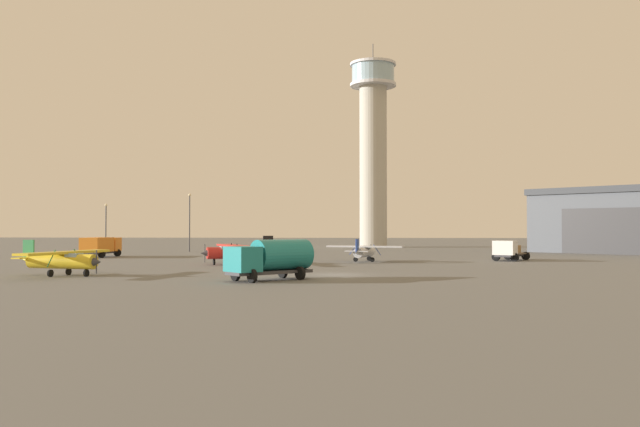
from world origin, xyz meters
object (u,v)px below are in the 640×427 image
(airplane_red, at_px, (238,251))
(airplane_yellow, at_px, (61,259))
(truck_fuel_tanker_teal, at_px, (271,258))
(truck_box_orange, at_px, (101,246))
(truck_flatbed_white, at_px, (509,251))
(control_tower, at_px, (373,142))
(airplane_silver, at_px, (364,251))
(light_post_north, at_px, (106,223))
(light_post_east, at_px, (190,217))

(airplane_red, relative_size, airplane_yellow, 1.00)
(truck_fuel_tanker_teal, xyz_separation_m, truck_box_orange, (-28.41, 36.16, -0.13))
(airplane_red, xyz_separation_m, truck_flatbed_white, (30.64, 10.09, -0.24))
(truck_fuel_tanker_teal, height_order, truck_box_orange, truck_fuel_tanker_teal)
(airplane_red, xyz_separation_m, truck_box_orange, (-21.74, 15.73, 0.12))
(control_tower, height_order, airplane_silver, control_tower)
(truck_flatbed_white, xyz_separation_m, light_post_north, (-59.45, 24.35, 3.55))
(airplane_yellow, bearing_deg, truck_fuel_tanker_teal, 3.93)
(truck_box_orange, bearing_deg, airplane_yellow, -158.48)
(light_post_east, bearing_deg, light_post_north, -174.29)
(airplane_silver, distance_m, light_post_east, 41.27)
(light_post_east, bearing_deg, truck_flatbed_white, -29.25)
(airplane_yellow, distance_m, airplane_silver, 34.31)
(truck_flatbed_white, distance_m, light_post_north, 64.35)
(airplane_silver, relative_size, light_post_east, 0.95)
(airplane_silver, height_order, light_post_east, light_post_east)
(airplane_yellow, bearing_deg, light_post_north, 122.12)
(airplane_yellow, bearing_deg, truck_box_orange, 121.07)
(control_tower, xyz_separation_m, airplane_silver, (-1.57, -57.20, -20.21))
(control_tower, xyz_separation_m, truck_box_orange, (-36.78, -47.96, -19.91))
(airplane_red, xyz_separation_m, light_post_east, (-15.26, 35.80, 4.20))
(airplane_yellow, xyz_separation_m, airplane_silver, (24.51, 24.01, -0.12))
(truck_fuel_tanker_teal, distance_m, light_post_north, 65.42)
(truck_fuel_tanker_teal, height_order, light_post_east, light_post_east)
(airplane_yellow, relative_size, light_post_east, 1.04)
(control_tower, height_order, airplane_yellow, control_tower)
(airplane_silver, relative_size, light_post_north, 1.16)
(airplane_silver, height_order, truck_box_orange, airplane_silver)
(airplane_yellow, height_order, airplane_silver, airplane_yellow)
(airplane_red, height_order, light_post_east, light_post_east)
(airplane_red, relative_size, truck_fuel_tanker_teal, 1.54)
(airplane_yellow, distance_m, truck_box_orange, 34.93)
(control_tower, distance_m, airplane_silver, 60.69)
(airplane_yellow, bearing_deg, airplane_silver, 57.65)
(airplane_yellow, relative_size, truck_fuel_tanker_teal, 1.54)
(control_tower, bearing_deg, airplane_red, -103.29)
(control_tower, distance_m, light_post_north, 55.30)
(airplane_silver, relative_size, truck_flatbed_white, 1.36)
(airplane_red, relative_size, light_post_east, 1.04)
(truck_box_orange, height_order, light_post_east, light_post_east)
(truck_fuel_tanker_teal, bearing_deg, control_tower, -139.43)
(airplane_yellow, bearing_deg, truck_flatbed_white, 46.76)
(truck_flatbed_white, bearing_deg, control_tower, -132.81)
(control_tower, bearing_deg, airplane_yellow, -107.81)
(control_tower, height_order, truck_fuel_tanker_teal, control_tower)
(truck_flatbed_white, height_order, truck_box_orange, truck_box_orange)
(control_tower, bearing_deg, light_post_east, -137.37)
(airplane_silver, distance_m, truck_fuel_tanker_teal, 27.76)
(airplane_yellow, height_order, truck_box_orange, airplane_yellow)
(control_tower, distance_m, truck_box_orange, 63.63)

